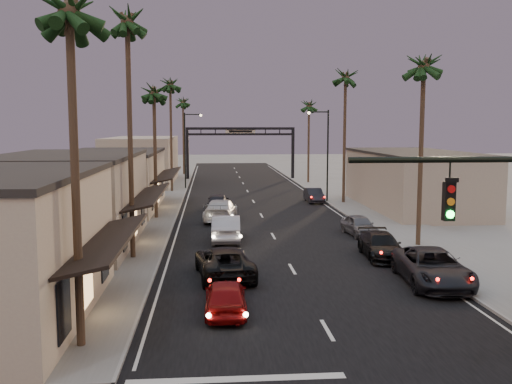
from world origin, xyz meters
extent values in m
plane|color=slate|center=(0.00, 40.00, 0.00)|extent=(200.00, 200.00, 0.00)
cube|color=black|center=(0.00, 45.00, 0.00)|extent=(14.00, 120.00, 0.02)
cube|color=slate|center=(-9.50, 52.00, 0.06)|extent=(5.00, 92.00, 0.12)
cube|color=slate|center=(9.50, 52.00, 0.06)|extent=(5.00, 92.00, 0.12)
cube|color=gray|center=(-13.00, 26.00, 2.75)|extent=(8.00, 14.00, 5.50)
cube|color=tan|center=(-13.00, 42.00, 2.50)|extent=(8.00, 16.00, 5.00)
cube|color=gray|center=(-13.00, 65.00, 3.00)|extent=(8.00, 20.00, 6.00)
cube|color=gray|center=(14.00, 40.00, 2.50)|extent=(8.00, 18.00, 5.00)
cylinder|color=black|center=(3.40, 4.00, 6.60)|extent=(8.40, 0.16, 0.16)
cube|color=black|center=(1.80, 4.00, 5.55)|extent=(0.28, 0.22, 1.00)
cube|color=black|center=(-7.40, 70.00, 3.50)|extent=(0.40, 0.40, 7.00)
cube|color=black|center=(7.40, 70.00, 3.50)|extent=(0.40, 0.40, 7.00)
cube|color=black|center=(0.00, 70.00, 7.10)|extent=(15.20, 0.35, 0.35)
cube|color=black|center=(0.00, 70.00, 6.30)|extent=(15.20, 0.30, 0.30)
cube|color=beige|center=(0.00, 69.98, 6.70)|extent=(4.20, 0.12, 1.00)
cylinder|color=black|center=(7.20, 45.00, 4.50)|extent=(0.16, 0.16, 9.00)
cylinder|color=black|center=(6.20, 45.00, 8.80)|extent=(2.00, 0.12, 0.12)
sphere|color=#FFD899|center=(5.30, 45.00, 8.70)|extent=(0.30, 0.30, 0.30)
cylinder|color=black|center=(-7.20, 58.00, 4.50)|extent=(0.16, 0.16, 9.00)
cylinder|color=black|center=(-6.20, 58.00, 8.80)|extent=(2.00, 0.12, 0.12)
sphere|color=#FFD899|center=(-5.30, 58.00, 8.70)|extent=(0.30, 0.30, 0.30)
cylinder|color=#38281C|center=(-8.60, 9.00, 5.50)|extent=(0.28, 0.28, 11.00)
cylinder|color=#38281C|center=(-8.60, 22.00, 6.50)|extent=(0.28, 0.28, 13.00)
sphere|color=black|center=(-8.60, 22.00, 13.60)|extent=(3.20, 3.20, 3.20)
cylinder|color=#38281C|center=(-8.60, 36.00, 5.00)|extent=(0.28, 0.28, 10.00)
sphere|color=black|center=(-8.60, 36.00, 10.60)|extent=(3.20, 3.20, 3.20)
cylinder|color=#38281C|center=(-8.60, 55.00, 6.00)|extent=(0.28, 0.28, 12.00)
sphere|color=black|center=(-8.60, 55.00, 12.60)|extent=(3.20, 3.20, 3.20)
cylinder|color=#38281C|center=(8.60, 24.00, 5.50)|extent=(0.28, 0.28, 11.00)
sphere|color=black|center=(8.60, 24.00, 11.60)|extent=(3.20, 3.20, 3.20)
cylinder|color=#38281C|center=(8.60, 44.00, 6.00)|extent=(0.28, 0.28, 12.00)
sphere|color=black|center=(8.60, 44.00, 12.60)|extent=(3.20, 3.20, 3.20)
cylinder|color=#38281C|center=(8.60, 64.00, 5.00)|extent=(0.28, 0.28, 10.00)
sphere|color=black|center=(8.60, 64.00, 10.60)|extent=(3.20, 3.20, 3.20)
cylinder|color=#38281C|center=(-8.30, 78.00, 5.50)|extent=(0.28, 0.28, 11.00)
sphere|color=black|center=(-8.30, 78.00, 11.60)|extent=(3.20, 3.20, 3.20)
imported|color=maroon|center=(-3.65, 12.21, 0.70)|extent=(1.71, 4.11, 1.39)
imported|color=black|center=(-3.58, 17.71, 0.77)|extent=(3.13, 5.77, 1.54)
imported|color=#A7A7AD|center=(-3.25, 26.72, 0.85)|extent=(1.92, 5.18, 1.69)
imported|color=#B6B6B6|center=(-3.45, 34.69, 0.85)|extent=(3.04, 6.09, 1.70)
imported|color=black|center=(-3.59, 40.19, 0.77)|extent=(2.23, 4.69, 1.55)
imported|color=black|center=(6.17, 15.63, 0.83)|extent=(3.21, 6.16, 1.66)
imported|color=black|center=(5.38, 21.13, 0.71)|extent=(2.23, 4.98, 1.42)
imported|color=#545459|center=(5.91, 27.89, 0.69)|extent=(2.06, 4.21, 1.38)
imported|color=black|center=(5.87, 44.89, 0.69)|extent=(1.48, 4.20, 1.38)
camera|label=1|loc=(-4.21, -9.85, 7.44)|focal=40.00mm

